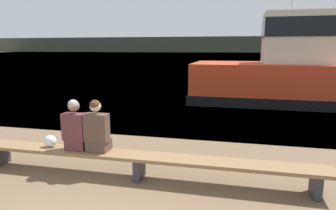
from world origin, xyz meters
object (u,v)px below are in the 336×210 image
at_px(bench_main, 139,159).
at_px(person_right, 97,129).
at_px(shopping_bag, 50,141).
at_px(person_left, 76,128).
at_px(tugboat_red, 287,75).

distance_m(bench_main, person_right, 0.96).
relative_size(person_right, shopping_bag, 3.91).
xyz_separation_m(person_left, tugboat_red, (5.02, 8.84, 0.32)).
distance_m(bench_main, person_left, 1.35).
distance_m(bench_main, shopping_bag, 1.84).
height_order(person_right, tugboat_red, tugboat_red).
distance_m(person_left, shopping_bag, 0.65).
height_order(bench_main, tugboat_red, tugboat_red).
bearing_deg(shopping_bag, person_left, -2.42).
height_order(bench_main, person_left, person_left).
bearing_deg(bench_main, tugboat_red, 66.91).
xyz_separation_m(person_right, tugboat_red, (4.58, 8.84, 0.32)).
distance_m(person_right, shopping_bag, 1.06).
bearing_deg(tugboat_red, shopping_bag, 148.47).
bearing_deg(person_right, person_left, -180.00).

